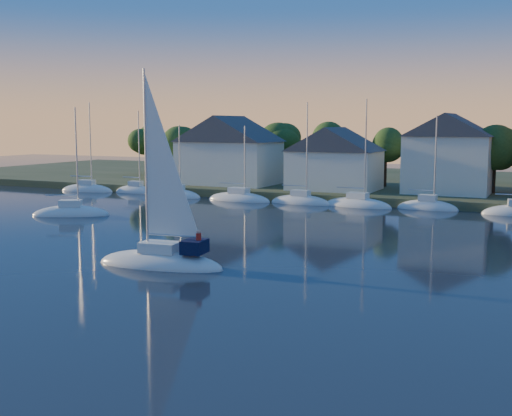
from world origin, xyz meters
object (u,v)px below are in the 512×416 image
Objects in this scene: hero_sailboat at (162,258)px; drifting_sailboat_left at (71,215)px; clubhouse_west at (229,149)px; clubhouse_centre at (335,158)px; clubhouse_east at (449,153)px.

hero_sailboat reaches higher than drifting_sailboat_left.
clubhouse_west is 29.88m from drifting_sailboat_left.
clubhouse_east reaches higher than clubhouse_centre.
clubhouse_west is 49.17m from hero_sailboat.
clubhouse_centre is 0.81× the size of hero_sailboat.
clubhouse_east is at bearing 8.13° from clubhouse_centre.
clubhouse_centre is 1.10× the size of clubhouse_east.
hero_sailboat is at bearing -64.88° from drifting_sailboat_left.
hero_sailboat reaches higher than clubhouse_centre.
clubhouse_west is at bearing 176.42° from clubhouse_centre.
hero_sailboat reaches higher than clubhouse_east.
clubhouse_east is 47.76m from hero_sailboat.
drifting_sailboat_left reaches higher than clubhouse_east.
drifting_sailboat_left is (-33.26, -30.12, -5.90)m from clubhouse_east.
clubhouse_west is at bearing 54.66° from drifting_sailboat_left.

